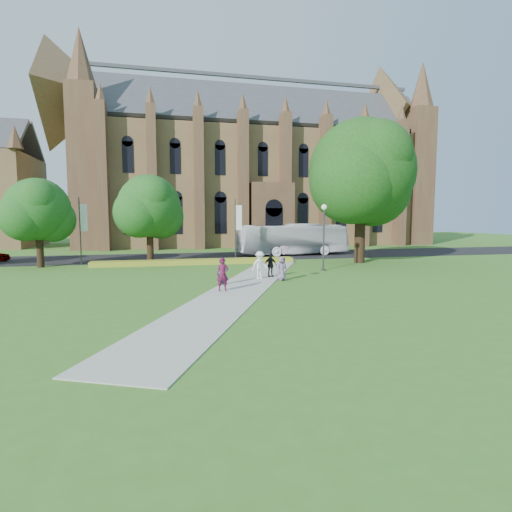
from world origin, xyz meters
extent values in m
plane|color=#3C6D20|center=(0.00, 0.00, 0.00)|extent=(160.00, 160.00, 0.00)
cube|color=black|center=(0.00, 20.00, 0.01)|extent=(160.00, 10.00, 0.02)
cube|color=#B2B2A8|center=(0.00, 1.00, 0.02)|extent=(15.58, 28.54, 0.04)
cube|color=gold|center=(-2.00, 13.20, 0.23)|extent=(18.00, 1.40, 0.45)
cube|color=brown|center=(10.00, 40.00, 8.50)|extent=(52.00, 16.00, 17.00)
cube|color=brown|center=(-14.50, 33.00, 10.50)|extent=(3.50, 3.50, 21.00)
cone|color=brown|center=(-14.50, 33.00, 24.50)|extent=(3.60, 3.60, 7.00)
cube|color=brown|center=(34.50, 33.00, 10.50)|extent=(3.50, 3.50, 21.00)
cone|color=brown|center=(34.50, 33.00, 24.50)|extent=(3.60, 3.60, 7.00)
cube|color=brown|center=(10.00, 31.00, 4.50)|extent=(6.00, 2.50, 9.00)
cylinder|color=#38383D|center=(7.50, 6.50, 2.40)|extent=(0.14, 0.14, 4.80)
sphere|color=white|center=(7.50, 6.50, 5.02)|extent=(0.44, 0.44, 0.44)
cylinder|color=#38383D|center=(7.50, 6.50, 0.07)|extent=(0.36, 0.36, 0.15)
cylinder|color=#332114|center=(13.00, 11.00, 3.30)|extent=(0.96, 0.96, 6.60)
sphere|color=#183E10|center=(13.00, 11.00, 8.40)|extent=(9.60, 9.60, 9.60)
cylinder|color=#332114|center=(-15.00, 14.00, 1.93)|extent=(0.56, 0.56, 3.85)
sphere|color=#164A16|center=(-15.00, 14.00, 4.90)|extent=(5.20, 5.20, 5.20)
cylinder|color=#332114|center=(-6.00, 14.50, 2.06)|extent=(0.60, 0.60, 4.12)
sphere|color=#164A16|center=(-6.00, 14.50, 5.25)|extent=(5.60, 5.60, 5.60)
cylinder|color=#38383D|center=(2.00, 15.20, 3.00)|extent=(0.10, 0.10, 6.00)
cube|color=white|center=(2.35, 15.20, 4.20)|extent=(0.60, 0.02, 2.40)
cylinder|color=#38383D|center=(-12.00, 15.20, 3.00)|extent=(0.10, 0.10, 6.00)
cube|color=white|center=(-11.65, 15.20, 4.20)|extent=(0.60, 0.02, 2.40)
imported|color=white|center=(9.34, 19.63, 1.77)|extent=(12.80, 3.98, 3.51)
imported|color=#521231|center=(-1.62, -0.61, 0.99)|extent=(0.71, 0.48, 1.90)
imported|color=teal|center=(-1.28, 1.38, 0.88)|extent=(1.03, 0.97, 1.68)
imported|color=white|center=(1.51, 3.27, 0.98)|extent=(1.37, 1.02, 1.88)
imported|color=black|center=(2.46, 4.02, 0.87)|extent=(1.02, 0.54, 1.66)
imported|color=slate|center=(2.82, 2.40, 0.83)|extent=(0.89, 0.73, 1.57)
imported|color=#C68CA8|center=(3.00, 2.50, 1.93)|extent=(0.88, 0.88, 0.63)
camera|label=1|loc=(-4.93, -22.89, 4.20)|focal=28.00mm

